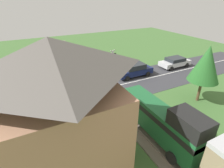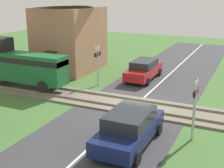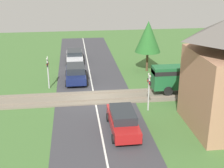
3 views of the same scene
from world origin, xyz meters
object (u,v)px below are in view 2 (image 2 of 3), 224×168
(car_far_side, at_px, (144,69))
(pedestrian_by_station, at_px, (42,71))
(car_near_crossing, at_px, (130,128))
(crossing_signal_west_approach, at_px, (195,101))
(crossing_signal_east_approach, at_px, (98,60))
(station_building, at_px, (69,26))

(car_far_side, bearing_deg, pedestrian_by_station, 117.49)
(pedestrian_by_station, bearing_deg, car_far_side, -62.51)
(car_far_side, bearing_deg, car_near_crossing, -164.26)
(car_far_side, height_order, crossing_signal_west_approach, crossing_signal_west_approach)
(crossing_signal_east_approach, bearing_deg, crossing_signal_west_approach, -126.09)
(crossing_signal_west_approach, bearing_deg, crossing_signal_east_approach, 53.91)
(car_near_crossing, bearing_deg, crossing_signal_east_approach, 36.05)
(car_far_side, distance_m, crossing_signal_west_approach, 10.13)
(car_far_side, distance_m, station_building, 7.29)
(station_building, distance_m, pedestrian_by_station, 4.81)
(station_building, bearing_deg, crossing_signal_east_approach, -127.09)
(crossing_signal_west_approach, bearing_deg, car_far_side, 31.81)
(crossing_signal_west_approach, bearing_deg, pedestrian_by_station, 67.46)
(station_building, height_order, pedestrian_by_station, station_building)
(car_near_crossing, height_order, car_far_side, car_near_crossing)
(crossing_signal_east_approach, relative_size, pedestrian_by_station, 1.74)
(car_near_crossing, distance_m, crossing_signal_west_approach, 3.12)
(station_building, bearing_deg, car_near_crossing, -137.69)
(car_far_side, relative_size, crossing_signal_west_approach, 1.58)
(car_far_side, height_order, pedestrian_by_station, pedestrian_by_station)
(car_near_crossing, bearing_deg, crossing_signal_west_approach, -55.77)
(station_building, bearing_deg, crossing_signal_west_approach, -126.45)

